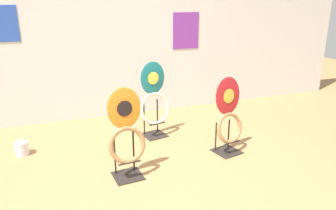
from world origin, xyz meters
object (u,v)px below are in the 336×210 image
object	(u,v)px
toilet_seat_display_teal_sax	(154,101)
paint_can	(22,148)
toilet_seat_display_orange_sun	(126,135)
toilet_seat_display_crimson_swirl	(229,118)

from	to	relation	value
toilet_seat_display_teal_sax	paint_can	distance (m)	1.63
toilet_seat_display_orange_sun	toilet_seat_display_crimson_swirl	size ratio (longest dim) A/B	1.04
toilet_seat_display_teal_sax	toilet_seat_display_crimson_swirl	bearing A→B (deg)	-49.36
toilet_seat_display_teal_sax	toilet_seat_display_crimson_swirl	xyz separation A→B (m)	(0.64, -0.74, -0.05)
toilet_seat_display_crimson_swirl	paint_can	size ratio (longest dim) A/B	5.55
toilet_seat_display_orange_sun	paint_can	distance (m)	1.39
toilet_seat_display_teal_sax	paint_can	world-z (taller)	toilet_seat_display_teal_sax
toilet_seat_display_teal_sax	toilet_seat_display_orange_sun	distance (m)	1.05
toilet_seat_display_crimson_swirl	toilet_seat_display_teal_sax	bearing A→B (deg)	130.64
paint_can	toilet_seat_display_teal_sax	bearing A→B (deg)	-0.08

